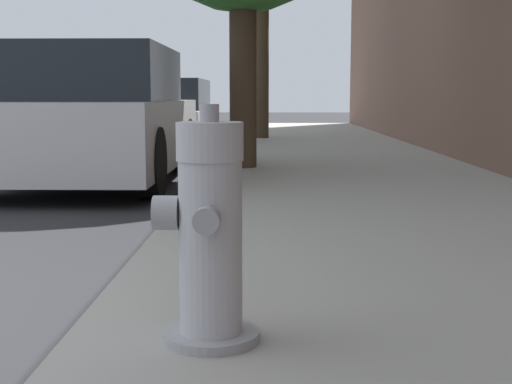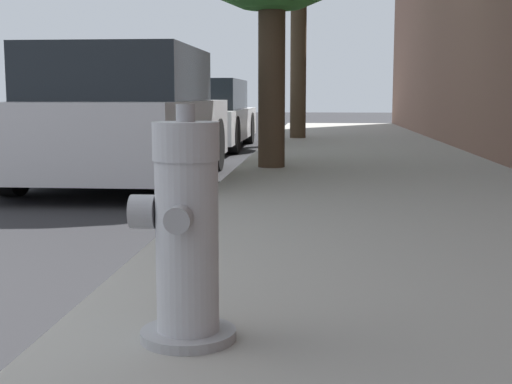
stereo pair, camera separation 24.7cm
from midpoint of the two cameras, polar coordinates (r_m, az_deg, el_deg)
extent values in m
cube|color=#99968E|center=(2.86, 20.73, -11.39)|extent=(3.24, 40.00, 0.13)
cylinder|color=#97979C|center=(2.55, -2.62, -11.34)|extent=(0.34, 0.34, 0.04)
cylinder|color=#B2B2B7|center=(2.47, -2.67, -4.38)|extent=(0.22, 0.22, 0.60)
cylinder|color=#B2B2B7|center=(2.42, -2.72, 4.08)|extent=(0.23, 0.23, 0.13)
cylinder|color=#97979C|center=(2.41, -2.74, 6.34)|extent=(0.07, 0.07, 0.06)
cylinder|color=#97979C|center=(2.30, -3.17, -2.22)|extent=(0.09, 0.07, 0.09)
cylinder|color=#97979C|center=(2.58, -2.26, -1.13)|extent=(0.09, 0.07, 0.09)
cylinder|color=#97979C|center=(2.47, -6.18, -1.59)|extent=(0.09, 0.12, 0.12)
cube|color=#B7B7BC|center=(8.22, -9.46, 4.66)|extent=(1.78, 4.08, 0.73)
cube|color=black|center=(8.05, -9.86, 9.26)|extent=(1.64, 2.24, 0.58)
cylinder|color=black|center=(9.67, -12.23, 3.78)|extent=(0.20, 0.68, 0.68)
cylinder|color=black|center=(9.32, -2.63, 3.80)|extent=(0.20, 0.68, 0.68)
cylinder|color=black|center=(7.30, -18.11, 2.35)|extent=(0.20, 0.68, 0.68)
cylinder|color=black|center=(6.83, -5.46, 2.35)|extent=(0.20, 0.68, 0.68)
cube|color=silver|center=(13.44, -4.00, 5.45)|extent=(1.73, 4.32, 0.55)
cube|color=black|center=(13.26, -4.15, 7.79)|extent=(1.59, 2.37, 0.54)
cylinder|color=black|center=(14.90, -6.19, 5.13)|extent=(0.20, 0.64, 0.64)
cylinder|color=black|center=(14.68, -0.13, 5.14)|extent=(0.20, 0.64, 0.64)
cylinder|color=black|center=(12.29, -8.62, 4.55)|extent=(0.20, 0.64, 0.64)
cylinder|color=black|center=(12.02, -1.29, 4.57)|extent=(0.20, 0.64, 0.64)
cylinder|color=#423323|center=(8.55, 2.10, 9.68)|extent=(0.32, 0.32, 2.29)
cylinder|color=#423323|center=(14.60, 3.90, 10.53)|extent=(0.32, 0.32, 3.15)
camera|label=1|loc=(0.12, -88.05, 0.26)|focal=50.00mm
camera|label=2|loc=(0.12, 91.95, -0.26)|focal=50.00mm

